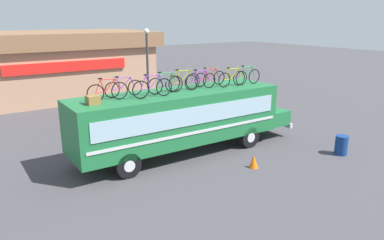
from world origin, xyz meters
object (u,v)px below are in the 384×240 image
object	(u,v)px
rooftop_bicycle_7	(210,78)
street_lamp	(148,65)
rooftop_bicycle_3	(153,88)
rooftop_bicycle_5	(183,82)
luggage_bag_1	(93,100)
rooftop_bicycle_6	(200,81)
trash_bin	(341,145)
rooftop_bicycle_8	(233,78)
rooftop_bicycle_4	(166,84)
rooftop_bicycle_9	(247,76)
rooftop_bicycle_2	(124,88)
traffic_cone	(254,161)
rooftop_bicycle_1	(108,91)
bus	(182,117)

from	to	relation	value
rooftop_bicycle_7	street_lamp	distance (m)	5.96
rooftop_bicycle_3	rooftop_bicycle_5	bearing A→B (deg)	16.06
luggage_bag_1	rooftop_bicycle_6	world-z (taller)	rooftop_bicycle_6
trash_bin	rooftop_bicycle_8	bearing A→B (deg)	129.84
trash_bin	rooftop_bicycle_3	bearing A→B (deg)	153.60
street_lamp	rooftop_bicycle_5	bearing A→B (deg)	-103.16
rooftop_bicycle_4	rooftop_bicycle_9	xyz separation A→B (m)	(4.33, -0.31, -0.00)
luggage_bag_1	trash_bin	distance (m)	11.05
rooftop_bicycle_3	street_lamp	xyz separation A→B (m)	(3.25, 6.81, -0.03)
luggage_bag_1	rooftop_bicycle_2	world-z (taller)	rooftop_bicycle_2
rooftop_bicycle_6	traffic_cone	bearing A→B (deg)	-80.03
rooftop_bicycle_5	rooftop_bicycle_1	bearing A→B (deg)	-178.18
rooftop_bicycle_1	trash_bin	distance (m)	10.59
trash_bin	street_lamp	size ratio (longest dim) A/B	0.16
trash_bin	traffic_cone	size ratio (longest dim) A/B	1.62
luggage_bag_1	rooftop_bicycle_6	xyz separation A→B (m)	(5.08, 0.25, 0.22)
luggage_bag_1	street_lamp	world-z (taller)	street_lamp
rooftop_bicycle_4	street_lamp	distance (m)	6.81
rooftop_bicycle_7	street_lamp	xyz separation A→B (m)	(-0.27, 5.96, 0.00)
rooftop_bicycle_6	traffic_cone	distance (m)	4.36
rooftop_bicycle_4	rooftop_bicycle_3	bearing A→B (deg)	-152.74
rooftop_bicycle_4	trash_bin	distance (m)	8.41
rooftop_bicycle_1	street_lamp	distance (m)	8.13
rooftop_bicycle_7	rooftop_bicycle_8	bearing A→B (deg)	-41.88
rooftop_bicycle_2	bus	bearing A→B (deg)	-8.42
rooftop_bicycle_4	rooftop_bicycle_6	bearing A→B (deg)	-0.66
rooftop_bicycle_7	rooftop_bicycle_2	bearing A→B (deg)	-179.25
rooftop_bicycle_3	rooftop_bicycle_4	xyz separation A→B (m)	(0.86, 0.44, -0.01)
rooftop_bicycle_6	trash_bin	world-z (taller)	rooftop_bicycle_6
rooftop_bicycle_2	rooftop_bicycle_5	distance (m)	2.70
rooftop_bicycle_6	rooftop_bicycle_8	bearing A→B (deg)	-9.85
rooftop_bicycle_3	traffic_cone	world-z (taller)	rooftop_bicycle_3
rooftop_bicycle_1	rooftop_bicycle_5	size ratio (longest dim) A/B	0.94
rooftop_bicycle_1	rooftop_bicycle_9	world-z (taller)	rooftop_bicycle_9
rooftop_bicycle_7	rooftop_bicycle_8	distance (m)	1.09
luggage_bag_1	bus	bearing A→B (deg)	3.46
bus	rooftop_bicycle_6	bearing A→B (deg)	0.19
trash_bin	street_lamp	bearing A→B (deg)	112.23
traffic_cone	rooftop_bicycle_9	bearing A→B (deg)	54.91
bus	trash_bin	xyz separation A→B (m)	(5.90, -4.18, -1.29)
rooftop_bicycle_6	rooftop_bicycle_7	world-z (taller)	rooftop_bicycle_6
rooftop_bicycle_1	rooftop_bicycle_6	world-z (taller)	rooftop_bicycle_1
rooftop_bicycle_7	street_lamp	world-z (taller)	street_lamp
rooftop_bicycle_5	trash_bin	distance (m)	7.74
rooftop_bicycle_8	bus	bearing A→B (deg)	173.82
rooftop_bicycle_3	rooftop_bicycle_5	distance (m)	1.85
rooftop_bicycle_5	rooftop_bicycle_7	xyz separation A→B (m)	(1.74, 0.35, -0.03)
rooftop_bicycle_3	rooftop_bicycle_9	distance (m)	5.18
trash_bin	luggage_bag_1	bearing A→B (deg)	158.56
rooftop_bicycle_9	rooftop_bicycle_8	bearing A→B (deg)	179.81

